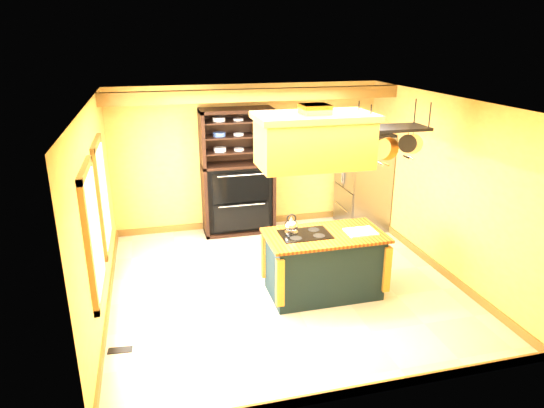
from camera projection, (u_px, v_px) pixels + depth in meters
name	position (u px, v px, depth m)	size (l,w,h in m)	color
floor	(283.00, 284.00, 7.25)	(5.00, 5.00, 0.00)	beige
ceiling	(285.00, 101.00, 6.36)	(5.00, 5.00, 0.00)	white
wall_back	(248.00, 157.00, 9.09)	(5.00, 0.02, 2.70)	#E6B254
wall_front	(356.00, 281.00, 4.52)	(5.00, 0.02, 2.70)	#E6B254
wall_left	(97.00, 214.00, 6.22)	(0.02, 5.00, 2.70)	#E6B254
wall_right	(441.00, 185.00, 7.39)	(0.02, 5.00, 2.70)	#E6B254
ceiling_beam	(257.00, 95.00, 7.95)	(5.00, 0.15, 0.20)	olive
window_near	(93.00, 233.00, 5.48)	(0.06, 1.06, 1.56)	olive
window_far	(102.00, 195.00, 6.77)	(0.06, 1.06, 1.56)	olive
kitchen_island	(324.00, 263.00, 6.84)	(1.65, 0.93, 1.11)	black
range_hood	(314.00, 139.00, 6.21)	(1.52, 0.86, 0.80)	gold
pot_rack	(392.00, 136.00, 6.48)	(1.01, 0.47, 0.81)	black
refrigerator	(363.00, 182.00, 9.19)	(0.78, 0.92, 1.81)	gray
hutch	(238.00, 185.00, 8.96)	(1.31, 0.59, 2.31)	black
floor_register	(120.00, 350.00, 5.71)	(0.28, 0.12, 0.01)	black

